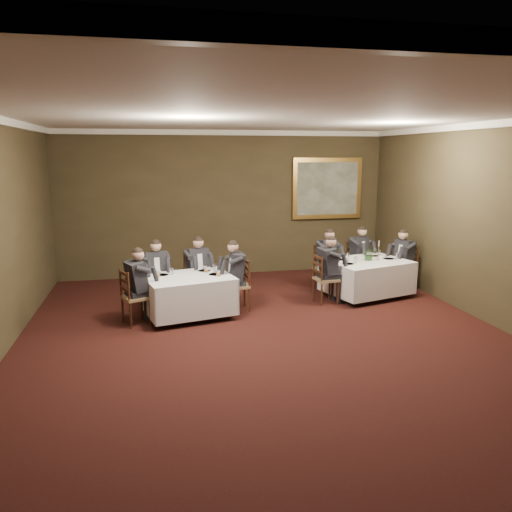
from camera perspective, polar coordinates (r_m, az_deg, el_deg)
name	(u,v)px	position (r m, az deg, el deg)	size (l,w,h in m)	color
ground	(274,348)	(7.87, 2.04, -10.42)	(10.00, 10.00, 0.00)	black
ceiling	(276,114)	(7.32, 2.25, 15.90)	(8.00, 10.00, 0.10)	silver
back_wall	(225,204)	(12.26, -3.58, 5.97)	(8.00, 0.10, 3.50)	#362E1B
front_wall	(508,389)	(2.99, 26.88, -13.43)	(8.00, 0.10, 3.50)	#362E1B
right_wall	(510,228)	(9.22, 27.07, 2.85)	(0.10, 10.00, 3.50)	#362E1B
crown_molding	(276,118)	(7.31, 2.24, 15.43)	(8.00, 10.00, 0.12)	white
table_main	(367,275)	(10.72, 12.53, -2.16)	(1.93, 1.66, 0.67)	black
table_second	(189,293)	(9.23, -7.68, -4.22)	(1.77, 1.49, 0.67)	black
chair_main_backleft	(325,277)	(11.15, 7.94, -2.35)	(0.57, 0.56, 1.00)	olive
diner_main_backleft	(326,267)	(11.08, 8.01, -1.21)	(0.55, 0.60, 1.35)	black
chair_main_backright	(357,272)	(11.67, 11.50, -1.84)	(0.58, 0.57, 1.00)	olive
diner_main_backright	(358,263)	(11.61, 11.59, -0.75)	(0.57, 0.61, 1.35)	black
chair_main_endleft	(325,289)	(10.14, 7.92, -3.75)	(0.46, 0.48, 1.00)	olive
diner_main_endleft	(326,278)	(10.09, 8.02, -2.50)	(0.52, 0.45, 1.35)	black
chair_main_endright	(404,277)	(11.45, 16.53, -2.35)	(0.53, 0.54, 1.00)	olive
diner_main_endright	(404,267)	(11.39, 16.55, -1.24)	(0.57, 0.52, 1.35)	black
chair_sec_backleft	(157,293)	(9.92, -11.27, -4.22)	(0.51, 0.49, 1.00)	olive
diner_sec_backleft	(156,282)	(9.85, -11.31, -2.96)	(0.48, 0.54, 1.35)	black
chair_sec_backright	(197,289)	(10.12, -6.72, -3.75)	(0.56, 0.55, 1.00)	olive
diner_sec_backright	(197,278)	(10.05, -6.72, -2.51)	(0.54, 0.59, 1.35)	black
chair_sec_endright	(238,296)	(9.59, -2.05, -4.55)	(0.43, 0.45, 1.00)	olive
diner_sec_endright	(238,284)	(9.52, -2.13, -3.24)	(0.49, 0.43, 1.35)	black
chair_sec_endleft	(136,308)	(9.06, -13.59, -5.84)	(0.56, 0.57, 1.00)	olive
diner_sec_endleft	(136,296)	(9.00, -13.59, -4.44)	(0.60, 0.56, 1.35)	black
centerpiece	(369,254)	(10.65, 12.82, 0.27)	(0.26, 0.23, 0.29)	#2D5926
candlestick	(378,253)	(10.75, 13.82, 0.38)	(0.06, 0.06, 0.42)	gold
place_setting_table_main	(342,258)	(10.68, 9.79, -0.20)	(0.33, 0.31, 0.14)	white
place_setting_table_second	(164,273)	(9.37, -10.42, -1.88)	(0.33, 0.31, 0.14)	white
painting	(327,188)	(12.81, 8.12, 7.65)	(1.80, 0.09, 1.53)	#E6AE54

